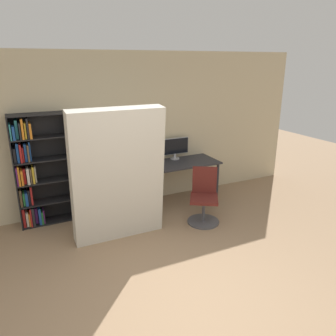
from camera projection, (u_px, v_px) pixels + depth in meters
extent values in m
plane|color=#937556|center=(183.00, 316.00, 3.40)|extent=(16.00, 16.00, 0.00)
cube|color=#C6B793|center=(101.00, 133.00, 5.58)|extent=(8.00, 0.06, 2.70)
cube|color=#2D2D33|center=(179.00, 163.00, 5.99)|extent=(1.47, 0.69, 0.03)
cylinder|color=#2D2D33|center=(151.00, 194.00, 5.59)|extent=(0.05, 0.05, 0.73)
cylinder|color=#2D2D33|center=(217.00, 182.00, 6.14)|extent=(0.05, 0.05, 0.73)
cylinder|color=#2D2D33|center=(139.00, 183.00, 6.07)|extent=(0.05, 0.05, 0.73)
cylinder|color=#2D2D33|center=(201.00, 173.00, 6.63)|extent=(0.05, 0.05, 0.73)
cylinder|color=#B7B7BC|center=(175.00, 158.00, 6.20)|extent=(0.17, 0.17, 0.02)
cylinder|color=#B7B7BC|center=(175.00, 156.00, 6.19)|extent=(0.04, 0.04, 0.09)
cube|color=#B7B7BC|center=(175.00, 146.00, 6.13)|extent=(0.56, 0.02, 0.31)
cube|color=black|center=(175.00, 146.00, 6.13)|extent=(0.54, 0.03, 0.29)
cylinder|color=#4C4C51|center=(203.00, 221.00, 5.38)|extent=(0.52, 0.52, 0.03)
cylinder|color=#4C4C51|center=(204.00, 211.00, 5.32)|extent=(0.05, 0.05, 0.37)
cube|color=#591E19|center=(204.00, 199.00, 5.25)|extent=(0.61, 0.61, 0.05)
cube|color=#591E19|center=(205.00, 180.00, 5.36)|extent=(0.36, 0.24, 0.45)
cube|color=black|center=(15.00, 174.00, 4.98)|extent=(0.02, 0.34, 1.78)
cube|color=black|center=(70.00, 167.00, 5.31)|extent=(0.02, 0.34, 1.78)
cube|color=black|center=(42.00, 167.00, 5.28)|extent=(0.84, 0.02, 1.78)
cube|color=black|center=(49.00, 221.00, 5.42)|extent=(0.80, 0.30, 0.02)
cube|color=black|center=(47.00, 201.00, 5.31)|extent=(0.80, 0.30, 0.02)
cube|color=black|center=(44.00, 181.00, 5.20)|extent=(0.80, 0.30, 0.02)
cube|color=black|center=(42.00, 160.00, 5.09)|extent=(0.80, 0.30, 0.02)
cube|color=black|center=(39.00, 137.00, 4.98)|extent=(0.80, 0.30, 0.02)
cube|color=black|center=(36.00, 114.00, 4.87)|extent=(0.80, 0.30, 0.02)
cube|color=red|center=(24.00, 216.00, 5.21)|extent=(0.04, 0.20, 0.31)
cube|color=silver|center=(27.00, 218.00, 5.24)|extent=(0.03, 0.21, 0.24)
cube|color=orange|center=(29.00, 218.00, 5.25)|extent=(0.02, 0.22, 0.22)
cube|color=red|center=(31.00, 216.00, 5.22)|extent=(0.02, 0.18, 0.30)
cube|color=#232328|center=(33.00, 215.00, 5.24)|extent=(0.04, 0.23, 0.31)
cube|color=#7A2D84|center=(36.00, 214.00, 5.34)|extent=(0.04, 0.17, 0.26)
cube|color=#1E4C9E|center=(40.00, 215.00, 5.30)|extent=(0.04, 0.20, 0.27)
cube|color=#287A38|center=(42.00, 217.00, 5.32)|extent=(0.03, 0.19, 0.20)
cube|color=#7A2D84|center=(44.00, 215.00, 5.34)|extent=(0.02, 0.18, 0.23)
cube|color=brown|center=(21.00, 197.00, 5.11)|extent=(0.03, 0.24, 0.27)
cube|color=#287A38|center=(24.00, 198.00, 5.15)|extent=(0.03, 0.22, 0.20)
cube|color=#1E4C9E|center=(26.00, 198.00, 5.14)|extent=(0.04, 0.20, 0.21)
cube|color=#232328|center=(29.00, 196.00, 5.19)|extent=(0.04, 0.18, 0.23)
cube|color=red|center=(31.00, 194.00, 5.18)|extent=(0.03, 0.23, 0.30)
cube|color=#7A2D84|center=(17.00, 176.00, 4.97)|extent=(0.02, 0.23, 0.29)
cube|color=orange|center=(19.00, 175.00, 4.97)|extent=(0.03, 0.21, 0.30)
cube|color=orange|center=(22.00, 176.00, 5.01)|extent=(0.03, 0.24, 0.24)
cube|color=red|center=(24.00, 175.00, 5.07)|extent=(0.04, 0.20, 0.24)
cube|color=silver|center=(28.00, 176.00, 5.03)|extent=(0.04, 0.17, 0.25)
cube|color=brown|center=(31.00, 175.00, 5.08)|extent=(0.02, 0.23, 0.24)
cube|color=gold|center=(33.00, 174.00, 5.09)|extent=(0.03, 0.25, 0.27)
cube|color=silver|center=(35.00, 173.00, 5.14)|extent=(0.02, 0.22, 0.26)
cube|color=#232328|center=(14.00, 155.00, 4.91)|extent=(0.04, 0.20, 0.22)
cube|color=#1E4C9E|center=(17.00, 152.00, 4.90)|extent=(0.03, 0.18, 0.29)
cube|color=red|center=(20.00, 153.00, 4.92)|extent=(0.03, 0.23, 0.28)
cube|color=red|center=(23.00, 154.00, 4.97)|extent=(0.02, 0.23, 0.22)
cube|color=#1E4C9E|center=(25.00, 152.00, 4.98)|extent=(0.03, 0.23, 0.27)
cube|color=brown|center=(28.00, 153.00, 4.93)|extent=(0.02, 0.18, 0.26)
cube|color=#1E4C9E|center=(30.00, 150.00, 5.01)|extent=(0.02, 0.21, 0.30)
cube|color=teal|center=(10.00, 132.00, 4.76)|extent=(0.02, 0.24, 0.24)
cube|color=#1E4C9E|center=(13.00, 133.00, 4.76)|extent=(0.04, 0.17, 0.20)
cube|color=teal|center=(16.00, 129.00, 4.85)|extent=(0.04, 0.22, 0.28)
cube|color=#232328|center=(20.00, 131.00, 4.82)|extent=(0.02, 0.23, 0.24)
cube|color=orange|center=(22.00, 129.00, 4.81)|extent=(0.03, 0.19, 0.30)
cube|color=gold|center=(25.00, 130.00, 4.87)|extent=(0.02, 0.23, 0.24)
cube|color=#232328|center=(27.00, 128.00, 4.85)|extent=(0.03, 0.22, 0.30)
cube|color=orange|center=(30.00, 130.00, 4.88)|extent=(0.03, 0.25, 0.23)
cube|color=beige|center=(118.00, 176.00, 4.64)|extent=(1.32, 0.41, 1.95)
cube|color=beige|center=(160.00, 170.00, 4.91)|extent=(0.01, 0.41, 1.91)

